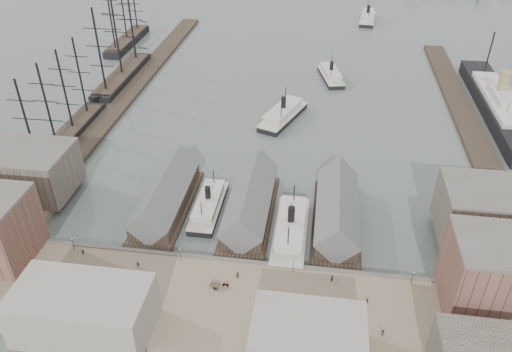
% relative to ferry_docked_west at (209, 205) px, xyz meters
% --- Properties ---
extents(ground, '(900.00, 900.00, 0.00)m').
position_rel_ferry_docked_west_xyz_m(ground, '(13.00, -17.84, -2.18)').
color(ground, '#495551').
rests_on(ground, ground).
extents(quay, '(180.00, 30.00, 2.00)m').
position_rel_ferry_docked_west_xyz_m(quay, '(13.00, -37.84, -1.18)').
color(quay, '#7E6A54').
rests_on(quay, ground).
extents(seawall, '(180.00, 1.20, 2.30)m').
position_rel_ferry_docked_west_xyz_m(seawall, '(13.00, -23.04, -1.03)').
color(seawall, '#59544C').
rests_on(seawall, ground).
extents(west_wharf, '(10.00, 220.00, 1.60)m').
position_rel_ferry_docked_west_xyz_m(west_wharf, '(-55.00, 82.16, -1.38)').
color(west_wharf, '#2D231C').
rests_on(west_wharf, ground).
extents(east_wharf, '(10.00, 180.00, 1.60)m').
position_rel_ferry_docked_west_xyz_m(east_wharf, '(91.00, 72.16, -1.38)').
color(east_wharf, '#2D231C').
rests_on(east_wharf, ground).
extents(ferry_shed_west, '(14.00, 42.00, 12.60)m').
position_rel_ferry_docked_west_xyz_m(ferry_shed_west, '(-13.00, -0.96, 2.46)').
color(ferry_shed_west, '#2D231C').
rests_on(ferry_shed_west, ground).
extents(ferry_shed_center, '(14.00, 42.00, 12.60)m').
position_rel_ferry_docked_west_xyz_m(ferry_shed_center, '(13.00, -0.96, 2.46)').
color(ferry_shed_center, '#2D231C').
rests_on(ferry_shed_center, ground).
extents(ferry_shed_east, '(14.00, 42.00, 12.60)m').
position_rel_ferry_docked_west_xyz_m(ferry_shed_east, '(39.00, -0.96, 2.46)').
color(ferry_shed_east, '#2D231C').
rests_on(ferry_shed_east, ground).
extents(warehouse_west_back, '(26.00, 20.00, 14.00)m').
position_rel_ferry_docked_west_xyz_m(warehouse_west_back, '(-57.00, 0.16, 6.82)').
color(warehouse_west_back, '#60564C').
rests_on(warehouse_west_back, west_land).
extents(warehouse_east_back, '(28.00, 20.00, 15.00)m').
position_rel_ferry_docked_west_xyz_m(warehouse_east_back, '(81.00, -2.84, 7.32)').
color(warehouse_east_back, '#60564C').
rests_on(warehouse_east_back, east_land).
extents(street_bldg_center, '(24.00, 16.00, 10.00)m').
position_rel_ferry_docked_west_xyz_m(street_bldg_center, '(33.00, -49.84, 4.82)').
color(street_bldg_center, gray).
rests_on(street_bldg_center, quay).
extents(street_bldg_west, '(30.00, 16.00, 12.00)m').
position_rel_ferry_docked_west_xyz_m(street_bldg_west, '(-17.00, -49.84, 5.82)').
color(street_bldg_west, gray).
rests_on(street_bldg_west, quay).
extents(lamp_post_far_w, '(0.44, 0.44, 3.92)m').
position_rel_ferry_docked_west_xyz_m(lamp_post_far_w, '(-32.00, -24.84, 2.53)').
color(lamp_post_far_w, black).
rests_on(lamp_post_far_w, quay).
extents(lamp_post_near_w, '(0.44, 0.44, 3.92)m').
position_rel_ferry_docked_west_xyz_m(lamp_post_near_w, '(-2.00, -24.84, 2.53)').
color(lamp_post_near_w, black).
rests_on(lamp_post_near_w, quay).
extents(lamp_post_near_e, '(0.44, 0.44, 3.92)m').
position_rel_ferry_docked_west_xyz_m(lamp_post_near_e, '(28.00, -24.84, 2.53)').
color(lamp_post_near_e, black).
rests_on(lamp_post_near_e, quay).
extents(lamp_post_far_e, '(0.44, 0.44, 3.92)m').
position_rel_ferry_docked_west_xyz_m(lamp_post_far_e, '(58.00, -24.84, 2.53)').
color(lamp_post_far_e, black).
rests_on(lamp_post_far_e, quay).
extents(ferry_docked_west, '(7.82, 26.05, 9.30)m').
position_rel_ferry_docked_west_xyz_m(ferry_docked_west, '(0.00, 0.00, 0.00)').
color(ferry_docked_west, black).
rests_on(ferry_docked_west, ground).
extents(ferry_docked_east, '(9.18, 30.60, 10.93)m').
position_rel_ferry_docked_west_xyz_m(ferry_docked_east, '(26.00, -8.58, 0.38)').
color(ferry_docked_east, black).
rests_on(ferry_docked_east, ground).
extents(ferry_open_near, '(18.86, 31.24, 10.71)m').
position_rel_ferry_docked_west_xyz_m(ferry_open_near, '(16.75, 64.28, 0.33)').
color(ferry_open_near, black).
rests_on(ferry_open_near, ground).
extents(ferry_open_mid, '(14.05, 27.30, 9.35)m').
position_rel_ferry_docked_west_xyz_m(ferry_open_mid, '(35.38, 110.14, 0.01)').
color(ferry_open_mid, black).
rests_on(ferry_open_mid, ground).
extents(ferry_open_far, '(11.60, 30.44, 10.62)m').
position_rel_ferry_docked_west_xyz_m(ferry_open_far, '(56.85, 208.70, 0.31)').
color(ferry_open_far, black).
rests_on(ferry_open_far, ground).
extents(sailing_ship_near, '(8.31, 57.28, 34.18)m').
position_rel_ferry_docked_west_xyz_m(sailing_ship_near, '(-62.79, 33.46, 0.33)').
color(sailing_ship_near, black).
rests_on(sailing_ship_near, ground).
extents(sailing_ship_mid, '(9.69, 55.96, 39.82)m').
position_rel_ferry_docked_west_xyz_m(sailing_ship_mid, '(-63.08, 93.77, 0.67)').
color(sailing_ship_mid, black).
rests_on(sailing_ship_mid, ground).
extents(sailing_ship_far, '(8.94, 49.67, 36.76)m').
position_rel_ferry_docked_west_xyz_m(sailing_ship_far, '(-79.53, 144.66, 0.47)').
color(sailing_ship_far, black).
rests_on(sailing_ship_far, ground).
extents(ocean_steamer, '(12.52, 91.47, 18.29)m').
position_rel_ferry_docked_west_xyz_m(ocean_steamer, '(105.00, 83.36, 1.75)').
color(ocean_steamer, black).
rests_on(ocean_steamer, ground).
extents(tram, '(3.64, 10.78, 3.77)m').
position_rel_ferry_docked_west_xyz_m(tram, '(72.14, -34.59, 1.75)').
color(tram, black).
rests_on(tram, quay).
extents(horse_cart_left, '(4.48, 3.85, 1.52)m').
position_rel_ferry_docked_west_xyz_m(horse_cart_left, '(-18.33, -35.27, 0.60)').
color(horse_cart_left, black).
rests_on(horse_cart_left, quay).
extents(horse_cart_center, '(4.99, 1.80, 1.65)m').
position_rel_ferry_docked_west_xyz_m(horse_cart_center, '(11.07, -33.17, 0.65)').
color(horse_cart_center, black).
rests_on(horse_cart_center, quay).
extents(horse_cart_right, '(4.75, 2.63, 1.46)m').
position_rel_ferry_docked_west_xyz_m(horse_cart_right, '(29.35, -40.38, 0.58)').
color(horse_cart_right, black).
rests_on(horse_cart_right, quay).
extents(pedestrian_0, '(0.78, 0.70, 1.74)m').
position_rel_ferry_docked_west_xyz_m(pedestrian_0, '(-28.66, -26.48, 0.69)').
color(pedestrian_0, black).
rests_on(pedestrian_0, quay).
extents(pedestrian_1, '(0.97, 0.80, 1.81)m').
position_rel_ferry_docked_west_xyz_m(pedestrian_1, '(-29.46, -38.56, 0.73)').
color(pedestrian_1, black).
rests_on(pedestrian_1, quay).
extents(pedestrian_2, '(1.28, 1.25, 1.76)m').
position_rel_ferry_docked_west_xyz_m(pedestrian_2, '(-12.28, -29.14, 0.70)').
color(pedestrian_2, black).
rests_on(pedestrian_2, quay).
extents(pedestrian_3, '(0.89, 1.03, 1.66)m').
position_rel_ferry_docked_west_xyz_m(pedestrian_3, '(-9.15, -45.23, 0.65)').
color(pedestrian_3, black).
rests_on(pedestrian_3, quay).
extents(pedestrian_4, '(0.92, 0.82, 1.58)m').
position_rel_ferry_docked_west_xyz_m(pedestrian_4, '(14.09, -28.93, 0.61)').
color(pedestrian_4, black).
rests_on(pedestrian_4, quay).
extents(pedestrian_5, '(0.71, 0.76, 1.69)m').
position_rel_ferry_docked_west_xyz_m(pedestrian_5, '(27.59, -37.97, 0.66)').
color(pedestrian_5, black).
rests_on(pedestrian_5, quay).
extents(pedestrian_6, '(1.04, 1.08, 1.76)m').
position_rel_ferry_docked_west_xyz_m(pedestrian_6, '(38.13, -26.92, 0.70)').
color(pedestrian_6, black).
rests_on(pedestrian_6, quay).
extents(pedestrian_7, '(1.19, 1.29, 1.74)m').
position_rel_ferry_docked_west_xyz_m(pedestrian_7, '(49.66, -42.29, 0.69)').
color(pedestrian_7, black).
rests_on(pedestrian_7, quay).
extents(pedestrian_8, '(0.97, 0.95, 1.64)m').
position_rel_ferry_docked_west_xyz_m(pedestrian_8, '(46.61, -33.22, 0.64)').
color(pedestrian_8, black).
rests_on(pedestrian_8, quay).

